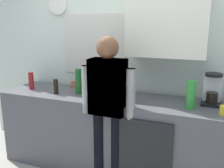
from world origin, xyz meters
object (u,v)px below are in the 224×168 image
at_px(cup_terracotta_mug, 74,84).
at_px(person_guest, 108,101).
at_px(bottle_clear_soda, 191,95).
at_px(person_at_sink, 108,101).
at_px(bottle_red_vinegar, 31,81).
at_px(bottle_dark_sauce, 56,86).
at_px(cup_yellow_cup, 224,110).
at_px(storage_canister, 113,90).
at_px(bottle_green_wine, 79,81).
at_px(mixing_bowl, 97,88).
at_px(coffee_maker, 212,90).

relative_size(cup_terracotta_mug, person_guest, 0.06).
height_order(bottle_clear_soda, person_at_sink, person_at_sink).
xyz_separation_m(bottle_red_vinegar, person_guest, (1.14, -0.25, -0.06)).
bearing_deg(cup_terracotta_mug, person_guest, -37.03).
bearing_deg(bottle_red_vinegar, bottle_clear_soda, -0.62).
height_order(bottle_dark_sauce, cup_yellow_cup, bottle_dark_sauce).
bearing_deg(storage_canister, cup_yellow_cup, -6.38).
relative_size(bottle_green_wine, bottle_clear_soda, 1.07).
relative_size(bottle_dark_sauce, bottle_green_wine, 0.60).
distance_m(bottle_dark_sauce, bottle_clear_soda, 1.52).
xyz_separation_m(bottle_red_vinegar, mixing_bowl, (0.82, 0.21, -0.07)).
xyz_separation_m(bottle_dark_sauce, person_guest, (0.74, -0.18, -0.04)).
bearing_deg(person_guest, bottle_dark_sauce, 17.35).
bearing_deg(person_at_sink, coffee_maker, 18.39).
height_order(cup_yellow_cup, person_at_sink, person_at_sink).
bearing_deg(person_guest, bottle_clear_soda, -132.80).
bearing_deg(bottle_red_vinegar, storage_canister, 1.90).
height_order(cup_terracotta_mug, person_at_sink, person_at_sink).
relative_size(bottle_green_wine, cup_yellow_cup, 3.53).
bearing_deg(bottle_clear_soda, bottle_green_wine, 177.09).
height_order(bottle_clear_soda, mixing_bowl, bottle_clear_soda).
bearing_deg(bottle_clear_soda, coffee_maker, 49.05).
bearing_deg(person_at_sink, bottle_red_vinegar, 161.50).
xyz_separation_m(bottle_green_wine, cup_yellow_cup, (1.57, -0.13, -0.11)).
xyz_separation_m(cup_yellow_cup, person_at_sink, (-1.08, -0.16, 0.00)).
xyz_separation_m(cup_terracotta_mug, storage_canister, (0.64, -0.24, 0.04)).
distance_m(bottle_clear_soda, person_guest, 0.82).
bearing_deg(bottle_clear_soda, bottle_red_vinegar, 179.38).
relative_size(bottle_clear_soda, cup_yellow_cup, 3.29).
bearing_deg(person_guest, cup_yellow_cup, -140.73).
bearing_deg(bottle_clear_soda, mixing_bowl, 168.45).
relative_size(bottle_dark_sauce, mixing_bowl, 0.82).
distance_m(bottle_green_wine, person_guest, 0.58).
height_order(coffee_maker, person_at_sink, person_at_sink).
relative_size(cup_yellow_cup, cup_terracotta_mug, 0.92).
height_order(bottle_red_vinegar, person_guest, person_guest).
distance_m(cup_yellow_cup, storage_canister, 1.14).
bearing_deg(mixing_bowl, person_guest, -53.96).
height_order(cup_yellow_cup, mixing_bowl, cup_yellow_cup).
height_order(bottle_red_vinegar, mixing_bowl, bottle_red_vinegar).
height_order(bottle_dark_sauce, storage_canister, bottle_dark_sauce).
height_order(coffee_maker, cup_yellow_cup, coffee_maker).
xyz_separation_m(bottle_clear_soda, cup_terracotta_mug, (-1.47, 0.30, -0.09)).
height_order(coffee_maker, bottle_clear_soda, coffee_maker).
bearing_deg(storage_canister, cup_terracotta_mug, 159.35).
xyz_separation_m(cup_yellow_cup, mixing_bowl, (-1.41, 0.30, -0.00)).
height_order(bottle_dark_sauce, bottle_green_wine, bottle_green_wine).
distance_m(bottle_clear_soda, storage_canister, 0.84).
distance_m(bottle_dark_sauce, mixing_bowl, 0.49).
relative_size(coffee_maker, cup_yellow_cup, 3.88).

